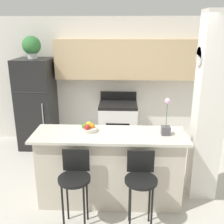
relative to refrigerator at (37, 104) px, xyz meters
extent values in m
plane|color=beige|center=(1.54, -1.80, -0.89)|extent=(14.00, 14.00, 0.00)
cube|color=white|center=(1.54, 0.41, 0.39)|extent=(5.60, 0.06, 2.55)
cube|color=tan|center=(1.79, 0.22, 0.86)|extent=(2.81, 0.32, 0.76)
cube|color=silver|center=(1.62, 0.24, 0.72)|extent=(0.65, 0.28, 0.12)
cube|color=white|center=(2.86, -1.57, 0.39)|extent=(0.36, 0.32, 2.55)
cylinder|color=silver|center=(2.67, -1.57, 1.11)|extent=(0.02, 0.25, 0.25)
cylinder|color=white|center=(2.66, -1.57, 1.11)|extent=(0.01, 0.22, 0.22)
cube|color=beige|center=(1.54, -1.80, -0.40)|extent=(1.89, 0.51, 0.98)
cube|color=beige|center=(1.54, -1.80, 0.11)|extent=(2.01, 0.63, 0.04)
cube|color=black|center=(0.00, 0.00, -0.28)|extent=(0.68, 0.70, 1.21)
cube|color=black|center=(0.00, 0.00, 0.60)|extent=(0.68, 0.70, 0.57)
cube|color=#333333|center=(0.00, -0.35, 0.32)|extent=(0.64, 0.01, 0.01)
cylinder|color=#B2B2B7|center=(0.22, -0.36, -0.22)|extent=(0.02, 0.02, 0.66)
cube|color=white|center=(1.62, 0.03, -0.46)|extent=(0.75, 0.65, 0.85)
cube|color=black|center=(1.62, 0.03, -0.01)|extent=(0.75, 0.65, 0.06)
cube|color=black|center=(1.62, 0.34, 0.10)|extent=(0.75, 0.04, 0.16)
cube|color=black|center=(1.62, -0.30, -0.42)|extent=(0.45, 0.01, 0.27)
cylinder|color=black|center=(1.16, -2.33, -0.22)|extent=(0.38, 0.38, 0.03)
cube|color=black|center=(1.16, -2.17, -0.07)|extent=(0.32, 0.02, 0.28)
cylinder|color=black|center=(1.03, -2.45, -0.57)|extent=(0.02, 0.02, 0.65)
cylinder|color=black|center=(1.28, -2.45, -0.57)|extent=(0.02, 0.02, 0.65)
cylinder|color=black|center=(1.03, -2.21, -0.57)|extent=(0.02, 0.02, 0.65)
cylinder|color=black|center=(1.28, -2.21, -0.57)|extent=(0.02, 0.02, 0.65)
cylinder|color=black|center=(1.93, -2.33, -0.22)|extent=(0.38, 0.38, 0.03)
cube|color=black|center=(1.93, -2.17, -0.07)|extent=(0.32, 0.02, 0.28)
cylinder|color=black|center=(1.81, -2.45, -0.57)|extent=(0.02, 0.02, 0.65)
cylinder|color=black|center=(2.05, -2.45, -0.57)|extent=(0.02, 0.02, 0.65)
cylinder|color=black|center=(1.81, -2.21, -0.57)|extent=(0.02, 0.02, 0.65)
cylinder|color=black|center=(2.05, -2.21, -0.57)|extent=(0.02, 0.02, 0.65)
cylinder|color=silver|center=(0.00, 0.00, 0.95)|extent=(0.18, 0.18, 0.12)
sphere|color=#387F3D|center=(0.00, 0.00, 1.13)|extent=(0.34, 0.34, 0.34)
cube|color=#4C4C51|center=(2.26, -1.80, 0.18)|extent=(0.11, 0.11, 0.11)
cylinder|color=#386633|center=(2.26, -1.80, 0.40)|extent=(0.01, 0.01, 0.32)
sphere|color=#E5B2D1|center=(2.26, -1.80, 0.58)|extent=(0.07, 0.07, 0.07)
cylinder|color=silver|center=(1.26, -1.73, 0.15)|extent=(0.23, 0.23, 0.05)
sphere|color=orange|center=(1.31, -1.72, 0.20)|extent=(0.07, 0.07, 0.07)
sphere|color=gold|center=(1.26, -1.68, 0.21)|extent=(0.08, 0.08, 0.08)
sphere|color=#4C7F2D|center=(1.21, -1.73, 0.20)|extent=(0.07, 0.07, 0.07)
sphere|color=red|center=(1.25, -1.78, 0.20)|extent=(0.08, 0.08, 0.08)
camera|label=1|loc=(1.70, -4.95, 1.44)|focal=42.00mm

